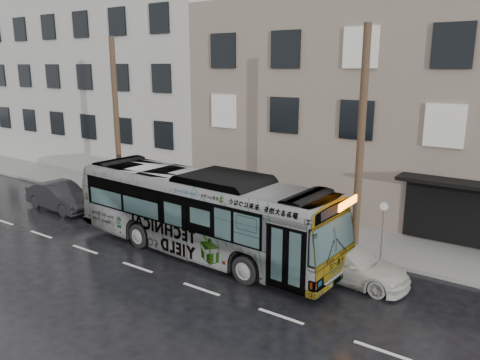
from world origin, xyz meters
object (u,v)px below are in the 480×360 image
at_px(dark_sedan, 61,196).
at_px(bus, 201,212).
at_px(utility_pole_front, 361,145).
at_px(utility_pole_rear, 117,121).
at_px(sign_post, 383,231).
at_px(white_sedan, 348,263).

bearing_deg(dark_sedan, bus, -88.26).
bearing_deg(dark_sedan, utility_pole_front, -76.42).
bearing_deg(utility_pole_rear, utility_pole_front, 0.00).
distance_m(bus, dark_sedan, 10.06).
distance_m(utility_pole_rear, bus, 9.53).
xyz_separation_m(utility_pole_front, utility_pole_rear, (-14.00, 0.00, 0.00)).
distance_m(sign_post, white_sedan, 2.32).
bearing_deg(bus, sign_post, -61.86).
height_order(sign_post, white_sedan, sign_post).
relative_size(utility_pole_rear, bus, 0.72).
xyz_separation_m(utility_pole_rear, white_sedan, (14.59, -2.15, -4.01)).
xyz_separation_m(utility_pole_front, white_sedan, (0.59, -2.15, -4.01)).
height_order(utility_pole_front, sign_post, utility_pole_front).
bearing_deg(white_sedan, bus, 100.59).
xyz_separation_m(utility_pole_front, sign_post, (1.10, 0.00, -3.30)).
bearing_deg(white_sedan, sign_post, -11.72).
bearing_deg(utility_pole_front, white_sedan, -74.73).
distance_m(bus, white_sedan, 6.24).
height_order(bus, white_sedan, bus).
bearing_deg(sign_post, bus, -154.70).
bearing_deg(utility_pole_rear, sign_post, 0.00).
distance_m(utility_pole_front, utility_pole_rear, 14.00).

